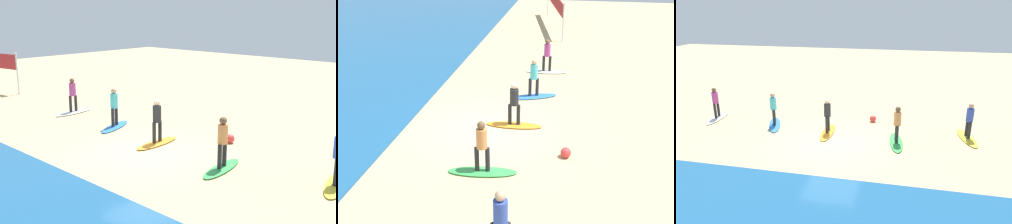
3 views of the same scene
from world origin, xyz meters
The scene contains 11 objects.
ground_plane centered at (0.00, 0.00, 0.00)m, with size 60.00×60.00×0.00m, color tan.
surfboard_yellow centered at (-6.05, -1.66, 0.04)m, with size 2.10×0.56×0.09m, color yellow.
surfboard_green centered at (-2.88, -0.51, 0.04)m, with size 2.10×0.56×0.09m, color green.
surfer_green centered at (-2.88, -0.51, 1.04)m, with size 0.32×0.46×1.64m.
surfboard_orange centered at (0.40, -0.96, 0.04)m, with size 2.10×0.56×0.09m, color orange.
surfer_orange centered at (0.40, -0.96, 1.04)m, with size 0.32×0.46×1.64m.
surfboard_blue centered at (3.32, -1.37, 0.04)m, with size 2.10×0.56×0.09m, color blue.
surfer_blue centered at (3.32, -1.37, 1.04)m, with size 0.32×0.44×1.64m.
surfboard_white centered at (6.76, -1.67, 0.04)m, with size 2.10×0.56×0.09m, color white.
surfer_white centered at (6.76, -1.67, 1.04)m, with size 0.32×0.46×1.64m.
beach_ball centered at (-1.54, -2.95, 0.17)m, with size 0.34×0.34×0.34m, color #E53838.
Camera 1 is at (-10.01, 9.78, 4.95)m, focal length 44.61 mm.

